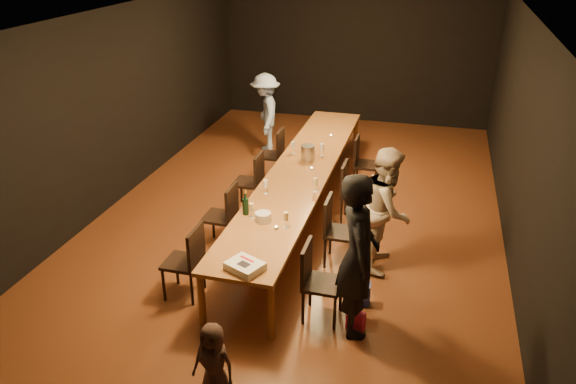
% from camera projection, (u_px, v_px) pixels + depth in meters
% --- Properties ---
extents(ground, '(10.00, 10.00, 0.00)m').
position_uv_depth(ground, '(300.00, 214.00, 8.75)').
color(ground, '#431F10').
rests_on(ground, ground).
extents(room_shell, '(6.04, 10.04, 3.02)m').
position_uv_depth(room_shell, '(302.00, 83.00, 7.86)').
color(room_shell, black).
rests_on(room_shell, ground).
extents(table, '(0.90, 6.00, 0.75)m').
position_uv_depth(table, '(301.00, 173.00, 8.45)').
color(table, brown).
rests_on(table, ground).
extents(chair_right_0, '(0.42, 0.42, 0.93)m').
position_uv_depth(chair_right_0, '(323.00, 283.00, 6.25)').
color(chair_right_0, black).
rests_on(chair_right_0, ground).
extents(chair_right_1, '(0.42, 0.42, 0.93)m').
position_uv_depth(chair_right_1, '(342.00, 232.00, 7.30)').
color(chair_right_1, black).
rests_on(chair_right_1, ground).
extents(chair_right_2, '(0.42, 0.42, 0.93)m').
position_uv_depth(chair_right_2, '(356.00, 194.00, 8.35)').
color(chair_right_2, black).
rests_on(chair_right_2, ground).
extents(chair_right_3, '(0.42, 0.42, 0.93)m').
position_uv_depth(chair_right_3, '(367.00, 164.00, 9.40)').
color(chair_right_3, black).
rests_on(chair_right_3, ground).
extents(chair_left_0, '(0.42, 0.42, 0.93)m').
position_uv_depth(chair_left_0, '(182.00, 261.00, 6.65)').
color(chair_left_0, black).
rests_on(chair_left_0, ground).
extents(chair_left_1, '(0.42, 0.42, 0.93)m').
position_uv_depth(chair_left_1, '(220.00, 216.00, 7.70)').
color(chair_left_1, black).
rests_on(chair_left_1, ground).
extents(chair_left_2, '(0.42, 0.42, 0.93)m').
position_uv_depth(chair_left_2, '(248.00, 181.00, 8.75)').
color(chair_left_2, black).
rests_on(chair_left_2, ground).
extents(chair_left_3, '(0.42, 0.42, 0.93)m').
position_uv_depth(chair_left_3, '(270.00, 154.00, 9.80)').
color(chair_left_3, black).
rests_on(chair_left_3, ground).
extents(woman_birthday, '(0.60, 0.77, 1.86)m').
position_uv_depth(woman_birthday, '(358.00, 256.00, 5.89)').
color(woman_birthday, black).
rests_on(woman_birthday, ground).
extents(woman_tan, '(0.66, 0.82, 1.64)m').
position_uv_depth(woman_tan, '(387.00, 209.00, 7.12)').
color(woman_tan, beige).
rests_on(woman_tan, ground).
extents(man_blue, '(0.90, 1.14, 1.55)m').
position_uv_depth(man_blue, '(266.00, 113.00, 10.94)').
color(man_blue, '#8DA7DA').
rests_on(man_blue, ground).
extents(child, '(0.44, 0.32, 0.85)m').
position_uv_depth(child, '(214.00, 363.00, 5.15)').
color(child, '#3B2621').
rests_on(child, ground).
extents(gift_bag_red, '(0.22, 0.16, 0.23)m').
position_uv_depth(gift_bag_red, '(356.00, 320.00, 6.20)').
color(gift_bag_red, '#E22155').
rests_on(gift_bag_red, ground).
extents(gift_bag_blue, '(0.23, 0.16, 0.28)m').
position_uv_depth(gift_bag_blue, '(361.00, 294.00, 6.62)').
color(gift_bag_blue, '#2843B0').
rests_on(gift_bag_blue, ground).
extents(birthday_cake, '(0.46, 0.42, 0.09)m').
position_uv_depth(birthday_cake, '(245.00, 266.00, 5.96)').
color(birthday_cake, white).
rests_on(birthday_cake, table).
extents(plate_stack, '(0.22, 0.22, 0.11)m').
position_uv_depth(plate_stack, '(263.00, 217.00, 6.94)').
color(plate_stack, silver).
rests_on(plate_stack, table).
extents(champagne_bottle, '(0.10, 0.10, 0.34)m').
position_uv_depth(champagne_bottle, '(245.00, 202.00, 7.06)').
color(champagne_bottle, black).
rests_on(champagne_bottle, table).
extents(ice_bucket, '(0.22, 0.22, 0.24)m').
position_uv_depth(ice_bucket, '(308.00, 153.00, 8.76)').
color(ice_bucket, '#A8A9AD').
rests_on(ice_bucket, table).
extents(wineglass_0, '(0.06, 0.06, 0.21)m').
position_uv_depth(wineglass_0, '(252.00, 211.00, 6.99)').
color(wineglass_0, beige).
rests_on(wineglass_0, table).
extents(wineglass_1, '(0.06, 0.06, 0.21)m').
position_uv_depth(wineglass_1, '(286.00, 220.00, 6.78)').
color(wineglass_1, beige).
rests_on(wineglass_1, table).
extents(wineglass_2, '(0.06, 0.06, 0.21)m').
position_uv_depth(wineglass_2, '(266.00, 187.00, 7.64)').
color(wineglass_2, silver).
rests_on(wineglass_2, table).
extents(wineglass_3, '(0.06, 0.06, 0.21)m').
position_uv_depth(wineglass_3, '(315.00, 185.00, 7.70)').
color(wineglass_3, beige).
rests_on(wineglass_3, table).
extents(wineglass_4, '(0.06, 0.06, 0.21)m').
position_uv_depth(wineglass_4, '(293.00, 148.00, 9.01)').
color(wineglass_4, silver).
rests_on(wineglass_4, table).
extents(wineglass_5, '(0.06, 0.06, 0.21)m').
position_uv_depth(wineglass_5, '(322.00, 150.00, 8.91)').
color(wineglass_5, silver).
rests_on(wineglass_5, table).
extents(tealight_near, '(0.05, 0.05, 0.03)m').
position_uv_depth(tealight_near, '(276.00, 228.00, 6.78)').
color(tealight_near, '#B2B7B2').
rests_on(tealight_near, table).
extents(tealight_mid, '(0.05, 0.05, 0.03)m').
position_uv_depth(tealight_mid, '(312.00, 169.00, 8.44)').
color(tealight_mid, '#B2B7B2').
rests_on(tealight_mid, table).
extents(tealight_far, '(0.05, 0.05, 0.03)m').
position_uv_depth(tealight_far, '(331.00, 136.00, 9.77)').
color(tealight_far, '#B2B7B2').
rests_on(tealight_far, table).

